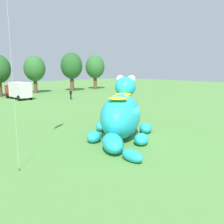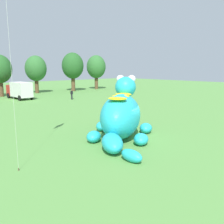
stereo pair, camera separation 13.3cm
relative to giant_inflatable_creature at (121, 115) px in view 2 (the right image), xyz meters
The scene contains 8 objects.
ground_plane 1.96m from the giant_inflatable_creature, 54.29° to the right, with size 160.00×160.00×0.00m, color #568E42.
giant_inflatable_creature is the anchor object (origin of this frame).
box_truck 29.18m from the giant_inflatable_creature, 82.58° to the left, with size 2.50×6.46×2.95m.
tree_centre 35.03m from the giant_inflatable_creature, 85.66° to the left, with size 4.41×4.41×7.83m.
tree_centre_right 37.89m from the giant_inflatable_creature, 73.86° to the left, with size 4.48×4.48×7.95m.
tree_mid_right 40.07m from the giant_inflatable_creature, 61.54° to the left, with size 4.99×4.99×8.85m.
tree_right 44.31m from the giant_inflatable_creature, 53.42° to the left, with size 4.80×4.80×8.51m.
spectator_mid_field 24.36m from the giant_inflatable_creature, 65.58° to the left, with size 0.38×0.26×1.71m.
Camera 2 is at (-13.57, -12.41, 5.40)m, focal length 38.95 mm.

